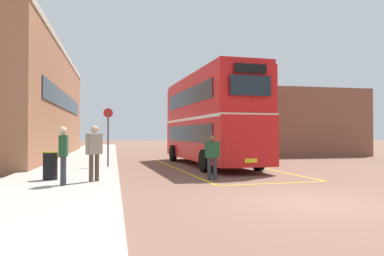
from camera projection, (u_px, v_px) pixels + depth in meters
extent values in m
plane|color=brown|center=(189.00, 160.00, 22.99)|extent=(135.60, 135.60, 0.00)
cube|color=#A39E93|center=(86.00, 158.00, 23.97)|extent=(4.00, 57.60, 0.14)
cube|color=#9E6647|center=(15.00, 106.00, 25.27)|extent=(6.64, 22.96, 7.24)
cube|color=#232D38|center=(66.00, 102.00, 25.98)|extent=(0.06, 17.45, 1.10)
cube|color=#BCB29E|center=(16.00, 52.00, 25.33)|extent=(6.76, 23.08, 0.36)
cube|color=brown|center=(273.00, 125.00, 34.04)|extent=(8.82, 15.99, 5.09)
cube|color=#19232D|center=(228.00, 122.00, 33.11)|extent=(0.06, 12.16, 1.10)
cylinder|color=black|center=(173.00, 153.00, 22.16)|extent=(0.33, 1.01, 1.00)
cylinder|color=black|center=(213.00, 153.00, 22.84)|extent=(0.33, 1.01, 1.00)
cylinder|color=black|center=(205.00, 161.00, 15.89)|extent=(0.33, 1.01, 1.00)
cylinder|color=black|center=(258.00, 160.00, 16.57)|extent=(0.33, 1.01, 1.00)
cube|color=red|center=(209.00, 139.00, 19.38)|extent=(3.06, 10.62, 2.10)
cube|color=red|center=(209.00, 100.00, 19.41)|extent=(3.05, 10.41, 2.10)
cube|color=red|center=(209.00, 79.00, 19.43)|extent=(2.95, 10.30, 0.20)
cube|color=white|center=(209.00, 120.00, 19.40)|extent=(3.09, 10.52, 0.14)
cube|color=#19232D|center=(187.00, 134.00, 19.05)|extent=(0.50, 8.60, 0.84)
cube|color=#19232D|center=(187.00, 98.00, 19.08)|extent=(0.50, 8.60, 0.84)
cube|color=#19232D|center=(232.00, 134.00, 19.72)|extent=(0.50, 8.60, 0.84)
cube|color=#19232D|center=(232.00, 99.00, 19.75)|extent=(0.50, 8.60, 0.84)
cube|color=#19232D|center=(251.00, 86.00, 14.33)|extent=(1.75, 0.13, 0.80)
cube|color=black|center=(251.00, 68.00, 14.34)|extent=(1.37, 0.11, 0.36)
cube|color=#19232D|center=(185.00, 132.00, 24.47)|extent=(2.00, 0.15, 1.00)
cube|color=yellow|center=(251.00, 161.00, 14.28)|extent=(0.52, 0.06, 0.16)
cylinder|color=black|center=(183.00, 145.00, 37.97)|extent=(0.28, 0.93, 0.92)
cylinder|color=black|center=(206.00, 145.00, 38.54)|extent=(0.28, 0.93, 0.92)
cylinder|color=black|center=(195.00, 147.00, 33.01)|extent=(0.28, 0.93, 0.92)
cylinder|color=black|center=(221.00, 147.00, 33.58)|extent=(0.28, 0.93, 0.92)
cube|color=#B71414|center=(201.00, 135.00, 35.80)|extent=(2.56, 8.56, 2.60)
cube|color=silver|center=(201.00, 121.00, 35.82)|extent=(2.41, 8.21, 0.12)
cube|color=#19232D|center=(189.00, 131.00, 35.52)|extent=(0.18, 6.81, 0.96)
cube|color=#19232D|center=(213.00, 131.00, 36.08)|extent=(0.18, 6.81, 0.96)
cube|color=#19232D|center=(191.00, 132.00, 39.96)|extent=(1.90, 0.08, 1.10)
cylinder|color=#2D2D38|center=(215.00, 169.00, 13.28)|extent=(0.14, 0.14, 0.80)
cylinder|color=#2D2D38|center=(209.00, 169.00, 13.30)|extent=(0.14, 0.14, 0.80)
cube|color=#1E4728|center=(212.00, 150.00, 13.30)|extent=(0.51, 0.35, 0.60)
cylinder|color=#1E4728|center=(218.00, 149.00, 13.28)|extent=(0.09, 0.09, 0.57)
cylinder|color=#1E4728|center=(206.00, 149.00, 13.33)|extent=(0.09, 0.09, 0.57)
sphere|color=brown|center=(212.00, 138.00, 13.29)|extent=(0.22, 0.22, 0.22)
cylinder|color=#473828|center=(97.00, 168.00, 11.88)|extent=(0.14, 0.14, 0.88)
cylinder|color=#473828|center=(91.00, 168.00, 11.69)|extent=(0.14, 0.14, 0.88)
cube|color=gray|center=(94.00, 144.00, 11.80)|extent=(0.53, 0.51, 0.66)
cylinder|color=gray|center=(100.00, 143.00, 12.01)|extent=(0.09, 0.09, 0.63)
cylinder|color=gray|center=(88.00, 143.00, 11.59)|extent=(0.09, 0.09, 0.63)
sphere|color=tan|center=(95.00, 129.00, 11.79)|extent=(0.24, 0.24, 0.24)
cylinder|color=#2D2D38|center=(63.00, 171.00, 10.83)|extent=(0.14, 0.14, 0.86)
cylinder|color=#2D2D38|center=(64.00, 170.00, 11.05)|extent=(0.14, 0.14, 0.86)
cube|color=#1E4728|center=(63.00, 146.00, 10.95)|extent=(0.22, 0.50, 0.64)
cylinder|color=#1E4728|center=(62.00, 145.00, 10.71)|extent=(0.09, 0.09, 0.61)
cylinder|color=#1E4728|center=(65.00, 145.00, 11.20)|extent=(0.09, 0.09, 0.61)
sphere|color=beige|center=(63.00, 130.00, 10.95)|extent=(0.23, 0.23, 0.23)
cylinder|color=black|center=(50.00, 166.00, 12.20)|extent=(0.47, 0.47, 0.91)
cylinder|color=olive|center=(50.00, 152.00, 12.21)|extent=(0.50, 0.50, 0.04)
cylinder|color=#4C4C51|center=(108.00, 138.00, 17.15)|extent=(0.08, 0.08, 2.72)
cylinder|color=red|center=(108.00, 113.00, 17.17)|extent=(0.44, 0.05, 0.44)
cube|color=gold|center=(175.00, 168.00, 17.79)|extent=(0.80, 12.49, 0.01)
cube|color=gold|center=(252.00, 166.00, 18.87)|extent=(0.80, 12.49, 0.01)
cube|color=gold|center=(274.00, 183.00, 12.30)|extent=(4.22, 0.35, 0.01)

